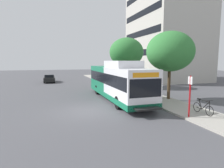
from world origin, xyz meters
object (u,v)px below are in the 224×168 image
bus_stop_sign_pole (190,93)px  parked_car_far_lane (49,78)px  street_tree_near_stop (170,52)px  street_tree_mid_block (126,52)px  bicycle_parked (203,108)px  transit_bus (117,81)px

bus_stop_sign_pole → parked_car_far_lane: bearing=109.0°
street_tree_near_stop → street_tree_mid_block: bearing=92.3°
street_tree_near_stop → street_tree_mid_block: size_ratio=0.92×
bus_stop_sign_pole → street_tree_mid_block: (1.79, 14.78, 3.17)m
bicycle_parked → street_tree_mid_block: street_tree_mid_block is taller
transit_bus → street_tree_mid_block: size_ratio=1.84×
transit_bus → street_tree_near_stop: size_ratio=1.99×
transit_bus → street_tree_mid_block: 9.12m
bus_stop_sign_pole → bicycle_parked: bearing=11.0°
transit_bus → street_tree_mid_block: street_tree_mid_block is taller
bus_stop_sign_pole → street_tree_near_stop: 6.39m
transit_bus → street_tree_mid_block: bearing=61.9°
parked_car_far_lane → transit_bus: bearing=-70.3°
transit_bus → bicycle_parked: bearing=-62.7°
bus_stop_sign_pole → parked_car_far_lane: (-8.48, 24.63, -0.99)m
bicycle_parked → street_tree_near_stop: size_ratio=0.29×
transit_bus → street_tree_near_stop: street_tree_near_stop is taller
transit_bus → street_tree_near_stop: bearing=-23.5°
bus_stop_sign_pole → bicycle_parked: (1.35, 0.26, -1.09)m
street_tree_near_stop → street_tree_mid_block: 9.49m
bicycle_parked → parked_car_far_lane: (-9.82, 24.37, 0.10)m
transit_bus → bus_stop_sign_pole: bearing=-72.7°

